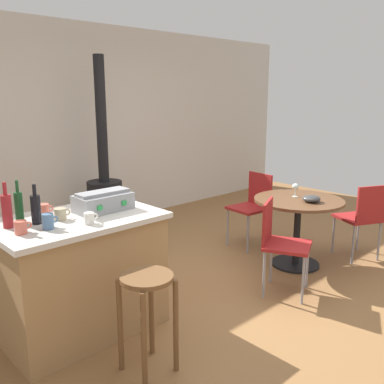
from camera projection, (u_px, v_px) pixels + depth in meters
ground_plane at (241, 291)px, 3.94m from camera, size 8.80×8.80×0.00m
back_wall at (82, 128)px, 5.64m from camera, size 8.00×0.10×2.70m
kitchen_island at (80, 274)px, 3.21m from camera, size 1.21×0.78×0.91m
wooden_stool at (147, 301)px, 2.71m from camera, size 0.34×0.34×0.68m
dining_table at (298, 215)px, 4.43m from camera, size 0.92×0.92×0.73m
folding_chair_near at (253, 204)px, 5.03m from camera, size 0.43×0.43×0.88m
folding_chair_far at (280, 240)px, 3.83m from camera, size 0.53×0.53×0.86m
folding_chair_left at (362, 215)px, 4.60m from camera, size 0.53×0.53×0.85m
wood_stove at (105, 195)px, 5.35m from camera, size 0.44×0.45×2.25m
toolbox at (103, 201)px, 3.27m from camera, size 0.43×0.26×0.16m
bottle_0 at (36, 209)px, 2.93m from camera, size 0.07×0.07×0.28m
bottle_1 at (19, 207)px, 2.94m from camera, size 0.06×0.06×0.31m
bottle_2 at (7, 210)px, 2.84m from camera, size 0.07×0.07×0.31m
cup_0 at (90, 218)px, 2.94m from camera, size 0.11×0.07×0.08m
cup_1 at (21, 227)px, 2.73m from camera, size 0.11×0.08×0.09m
cup_2 at (48, 221)px, 2.83m from camera, size 0.11×0.08×0.11m
cup_3 at (44, 210)px, 3.12m from camera, size 0.11×0.08×0.09m
cup_4 at (61, 214)px, 3.04m from camera, size 0.12×0.09×0.08m
wine_glass at (295, 187)px, 4.46m from camera, size 0.07×0.07×0.14m
serving_bowl at (311, 199)px, 4.25m from camera, size 0.18×0.18×0.07m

